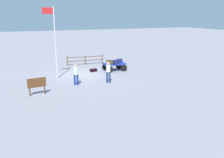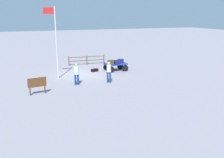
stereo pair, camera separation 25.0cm
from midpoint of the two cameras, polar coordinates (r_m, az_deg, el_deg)
ground_plane at (r=21.71m, az=-6.49°, el=1.07°), size 120.00×120.00×0.00m
luggage_cart at (r=22.88m, az=1.12°, el=3.13°), size 2.06×1.26×0.69m
suitcase_olive at (r=22.45m, az=1.53°, el=3.91°), size 0.65×0.40×0.38m
suitcase_navy at (r=22.32m, az=0.03°, el=3.87°), size 0.62×0.47×0.40m
suitcase_dark at (r=23.13m, az=2.35°, el=4.18°), size 0.47×0.41×0.35m
suitcase_tan at (r=22.66m, az=-3.72°, el=2.04°), size 0.68×0.45×0.26m
worker_lead at (r=18.78m, az=-0.34°, el=1.94°), size 0.45×0.45×1.62m
worker_trailing at (r=18.34m, az=-7.80°, el=1.50°), size 0.46×0.46×1.59m
flagpole at (r=20.17m, az=-12.61°, el=9.19°), size 0.91×0.10×5.68m
signboard at (r=16.71m, az=-16.45°, el=-0.98°), size 1.20×0.26×1.12m
wooden_fence at (r=25.86m, az=-5.57°, el=4.55°), size 3.83×0.33×0.95m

